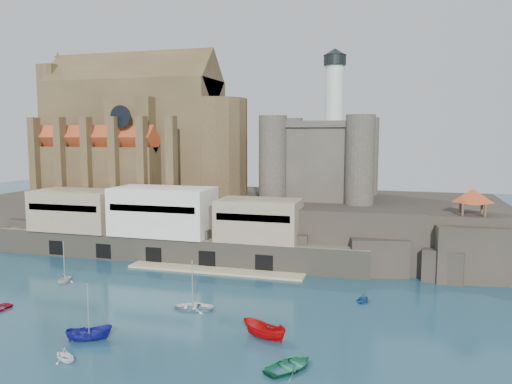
{
  "coord_description": "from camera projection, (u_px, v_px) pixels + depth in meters",
  "views": [
    {
      "loc": [
        30.74,
        -57.49,
        22.45
      ],
      "look_at": [
        5.04,
        32.0,
        11.75
      ],
      "focal_mm": 35.0,
      "sensor_mm": 36.0,
      "label": 1
    }
  ],
  "objects": [
    {
      "name": "rock_outcrop",
      "position": [
        470.0,
        252.0,
        78.58
      ],
      "size": [
        14.5,
        10.5,
        8.7
      ],
      "color": "black",
      "rests_on": "ground"
    },
    {
      "name": "boat_3",
      "position": [
        290.0,
        369.0,
        48.1
      ],
      "size": [
        4.0,
        3.26,
        5.67
      ],
      "primitive_type": "imported",
      "rotation": [
        0.0,
        0.0,
        2.54
      ],
      "color": "#1B794A",
      "rests_on": "ground"
    },
    {
      "name": "quay",
      "position": [
        161.0,
        226.0,
        90.02
      ],
      "size": [
        70.0,
        12.0,
        13.05
      ],
      "color": "#6B6455",
      "rests_on": "ground"
    },
    {
      "name": "promontory",
      "position": [
        242.0,
        220.0,
        102.97
      ],
      "size": [
        100.0,
        36.0,
        10.0
      ],
      "color": "black",
      "rests_on": "ground"
    },
    {
      "name": "ground",
      "position": [
        153.0,
        306.0,
        65.89
      ],
      "size": [
        300.0,
        300.0,
        0.0
      ],
      "primitive_type": "plane",
      "color": "#183D4F",
      "rests_on": "ground"
    },
    {
      "name": "boat_5",
      "position": [
        264.0,
        338.0,
        55.34
      ],
      "size": [
        2.74,
        2.71,
        5.57
      ],
      "primitive_type": "imported",
      "rotation": [
        0.0,
        0.0,
        4.36
      ],
      "color": "#B60709",
      "rests_on": "ground"
    },
    {
      "name": "boat_2",
      "position": [
        89.0,
        340.0,
        54.78
      ],
      "size": [
        2.55,
        2.53,
        4.96
      ],
      "primitive_type": "imported",
      "rotation": [
        0.0,
        0.0,
        2.04
      ],
      "color": "navy",
      "rests_on": "ground"
    },
    {
      "name": "boat_7",
      "position": [
        363.0,
        302.0,
        67.29
      ],
      "size": [
        2.8,
        2.18,
        2.84
      ],
      "primitive_type": "imported",
      "rotation": [
        0.0,
        0.0,
        5.97
      ],
      "color": "navy",
      "rests_on": "ground"
    },
    {
      "name": "pavilion",
      "position": [
        473.0,
        197.0,
        77.74
      ],
      "size": [
        6.4,
        6.4,
        5.4
      ],
      "color": "#4C3B23",
      "rests_on": "rock_outcrop"
    },
    {
      "name": "boat_6",
      "position": [
        193.0,
        309.0,
        64.73
      ],
      "size": [
        1.67,
        3.96,
        5.37
      ],
      "primitive_type": "imported",
      "rotation": [
        0.0,
        0.0,
        4.86
      ],
      "color": "white",
      "rests_on": "ground"
    },
    {
      "name": "boat_4",
      "position": [
        65.0,
        282.0,
        76.42
      ],
      "size": [
        3.0,
        1.89,
        3.41
      ],
      "primitive_type": "imported",
      "rotation": [
        0.0,
        0.0,
        3.17
      ],
      "color": "silver",
      "rests_on": "ground"
    },
    {
      "name": "castle_keep",
      "position": [
        322.0,
        156.0,
        98.61
      ],
      "size": [
        21.2,
        21.2,
        29.3
      ],
      "color": "#423D33",
      "rests_on": "promontory"
    },
    {
      "name": "church",
      "position": [
        141.0,
        136.0,
        109.94
      ],
      "size": [
        47.0,
        25.93,
        30.51
      ],
      "color": "#4C3B23",
      "rests_on": "promontory"
    },
    {
      "name": "boat_1",
      "position": [
        65.0,
        360.0,
        49.9
      ],
      "size": [
        2.39,
        2.97,
        2.99
      ],
      "primitive_type": "imported",
      "rotation": [
        0.0,
        0.0,
        1.21
      ],
      "color": "white",
      "rests_on": "ground"
    }
  ]
}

